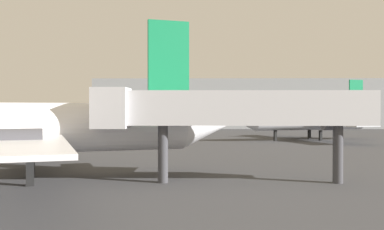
{
  "coord_description": "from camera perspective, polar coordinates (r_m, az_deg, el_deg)",
  "views": [
    {
      "loc": [
        -2.66,
        -10.91,
        5.06
      ],
      "look_at": [
        -3.61,
        46.64,
        4.38
      ],
      "focal_mm": 42.32,
      "sensor_mm": 36.0,
      "label": 1
    }
  ],
  "objects": [
    {
      "name": "airplane_at_gate",
      "position": [
        33.88,
        -21.22,
        -1.55
      ],
      "size": [
        31.92,
        31.61,
        11.95
      ],
      "rotation": [
        0.0,
        0.0,
        3.48
      ],
      "color": "white",
      "rests_on": "ground_plane"
    },
    {
      "name": "airplane_distant",
      "position": [
        77.58,
        14.78,
        -0.72
      ],
      "size": [
        26.01,
        26.5,
        10.19
      ],
      "rotation": [
        0.0,
        0.0,
        3.46
      ],
      "color": "silver",
      "rests_on": "ground_plane"
    },
    {
      "name": "terminal_building",
      "position": [
        128.47,
        7.42,
        1.38
      ],
      "size": [
        85.72,
        18.0,
        13.3
      ],
      "primitive_type": "cube",
      "color": "#999EA3",
      "rests_on": "ground_plane"
    },
    {
      "name": "jet_bridge",
      "position": [
        31.27,
        3.63,
        0.63
      ],
      "size": [
        19.44,
        2.8,
        6.57
      ],
      "rotation": [
        0.0,
        0.0,
        3.14
      ],
      "color": "silver",
      "rests_on": "ground_plane"
    }
  ]
}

